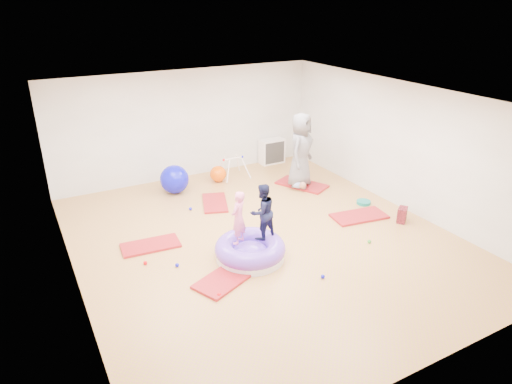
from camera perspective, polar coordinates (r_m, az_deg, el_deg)
room at (r=8.55m, az=0.96°, el=2.38°), size 7.01×8.01×2.81m
gym_mat_front_left at (r=7.95m, az=-3.63°, el=-10.61°), size 1.33×1.03×0.05m
gym_mat_mid_left at (r=9.10m, az=-13.05°, el=-6.51°), size 1.14×0.65×0.05m
gym_mat_center_back at (r=10.67m, az=-5.16°, el=-1.34°), size 0.87×1.19×0.04m
gym_mat_right at (r=10.23m, az=12.77°, el=-2.96°), size 1.27×0.76×0.05m
gym_mat_rear_right at (r=11.70m, az=5.75°, el=0.94°), size 1.12×1.41×0.05m
inflatable_cushion at (r=8.43m, az=-0.74°, el=-7.31°), size 1.30×1.30×0.41m
child_pink at (r=8.09m, az=-2.22°, el=-2.92°), size 0.44×0.41×1.00m
child_navy at (r=8.23m, az=0.80°, el=-2.18°), size 0.58×0.48×1.07m
adult_caregiver at (r=11.28m, az=5.60°, el=5.23°), size 1.08×1.01×1.85m
infant at (r=11.35m, az=5.49°, el=0.97°), size 0.36×0.36×0.21m
ball_pit_balls at (r=8.78m, az=-1.74°, el=-6.93°), size 4.14×3.70×0.07m
exercise_ball_blue at (r=11.27m, az=-10.16°, el=1.57°), size 0.70×0.70×0.70m
exercise_ball_orange at (r=11.86m, az=-4.76°, el=2.27°), size 0.42×0.42×0.42m
infant_play_gym at (r=12.04m, az=-2.87°, el=3.46°), size 0.73×0.69×0.56m
cube_shelf at (r=13.14m, az=2.01°, el=5.12°), size 0.71×0.35×0.71m
balance_disc at (r=10.90m, az=13.30°, el=-1.27°), size 0.33×0.33×0.07m
backpack at (r=10.22m, az=17.79°, el=-2.73°), size 0.33×0.31×0.32m
yellow_toy at (r=8.36m, az=0.96°, el=-8.75°), size 0.21×0.21×0.03m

